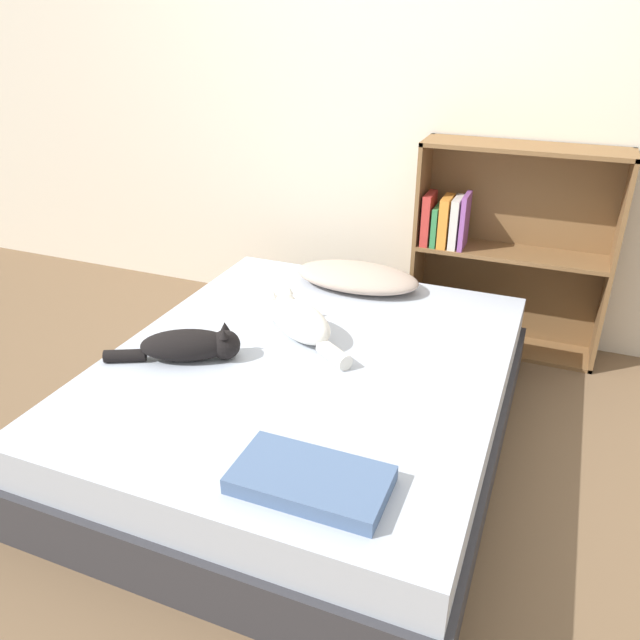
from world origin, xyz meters
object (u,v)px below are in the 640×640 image
Objects in this scene: bed at (307,399)px; cat_light at (298,319)px; bookshelf at (503,246)px; pillow at (357,277)px; cat_dark at (192,345)px.

cat_light reaches higher than bed.
cat_light is at bearing 124.13° from bed.
bookshelf is at bearing -90.41° from cat_light.
pillow is 0.58× the size of bookshelf.
cat_light is 0.99× the size of cat_dark.
cat_light is 1.20m from bookshelf.
cat_light is 0.46× the size of bookshelf.
cat_dark reaches higher than bed.
pillow is at bearing -62.17° from cat_light.
pillow reaches higher than bed.
cat_dark is 1.64m from bookshelf.
bed is 3.75× the size of cat_dark.
bookshelf reaches higher than cat_light.
bed is 3.79× the size of cat_light.
pillow is 0.96m from cat_dark.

